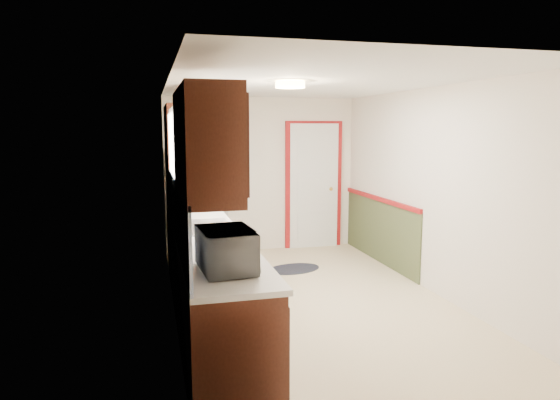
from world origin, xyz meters
TOP-DOWN VIEW (x-y plane):
  - room_shell at (0.00, 0.00)m, footprint 3.20×5.20m
  - kitchen_run at (-1.24, -0.29)m, footprint 0.63×4.00m
  - back_wall_trim at (0.99, 2.21)m, footprint 1.12×2.30m
  - ceiling_fixture at (-0.30, -0.20)m, footprint 0.30×0.30m
  - microwave at (-1.20, -1.77)m, footprint 0.33×0.55m
  - refrigerator at (-1.02, 2.05)m, footprint 0.73×0.72m
  - rug at (0.16, 1.26)m, footprint 0.86×0.66m
  - cooktop at (-1.19, 1.14)m, footprint 0.49×0.59m

SIDE VIEW (x-z plane):
  - rug at x=0.16m, z-range 0.00..0.01m
  - kitchen_run at x=-1.24m, z-range -0.29..1.91m
  - refrigerator at x=-1.02m, z-range 0.00..1.65m
  - back_wall_trim at x=0.99m, z-range -0.15..1.93m
  - cooktop at x=-1.19m, z-range 0.94..0.96m
  - microwave at x=-1.20m, z-range 0.94..1.30m
  - room_shell at x=0.00m, z-range -0.06..2.46m
  - ceiling_fixture at x=-0.30m, z-range 2.33..2.39m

